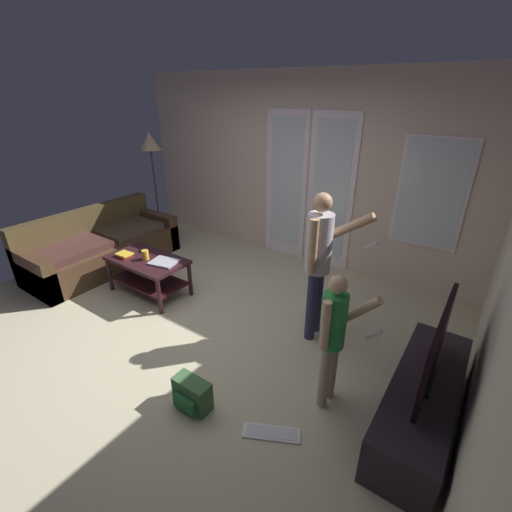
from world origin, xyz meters
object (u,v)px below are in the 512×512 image
Objects in this scene: coffee_table at (148,268)px; loose_keyboard at (271,433)px; backpack at (192,394)px; book_stack at (124,255)px; laptop_closed at (164,262)px; cup_near_edge at (145,255)px; flat_screen_tv at (436,348)px; person_adult at (320,256)px; floor_lamp at (150,147)px; person_child at (334,332)px; leather_couch at (102,248)px; tv_remote_black at (144,252)px; tv_stand at (422,402)px.

coffee_table is 2.57m from loose_keyboard.
book_stack reaches higher than backpack.
cup_near_edge is at bearing -178.72° from laptop_closed.
flat_screen_tv is 1.37m from loose_keyboard.
coffee_table is 0.65× the size of person_adult.
floor_lamp is 2.22m from book_stack.
coffee_table is 0.19m from cup_near_edge.
backpack is 1.03× the size of laptop_closed.
cup_near_edge is (-0.26, -0.06, 0.05)m from laptop_closed.
coffee_table is 2.65m from person_child.
leather_couch reaches higher than book_stack.
person_child is 5.92× the size of book_stack.
laptop_closed reaches higher than loose_keyboard.
tv_remote_black is at bearing 159.69° from laptop_closed.
leather_couch is 1.22m from cup_near_edge.
floor_lamp is at bearing 163.83° from person_adult.
tv_stand is 0.87× the size of floor_lamp.
backpack is at bearing -104.97° from person_adult.
person_child is at bearing -21.43° from laptop_closed.
coffee_table is at bearing 178.35° from tv_stand.
person_child reaches higher than cup_near_edge.
laptop_closed is at bearing 156.93° from loose_keyboard.
coffee_table is (1.17, -0.13, 0.07)m from leather_couch.
leather_couch is at bearing 164.72° from book_stack.
leather_couch is 1.37× the size of person_adult.
tv_stand is 1.48m from person_adult.
book_stack is at bearing -109.95° from tv_remote_black.
cup_near_edge is (-2.09, -0.44, -0.38)m from person_adult.
person_adult reaches higher than flat_screen_tv.
leather_couch is 3.72m from loose_keyboard.
tv_stand is at bearing -1.29° from cup_near_edge.
coffee_table is 3.28m from tv_stand.
flat_screen_tv is 0.72m from person_child.
person_adult is 4.82× the size of backpack.
coffee_table is 0.66× the size of tv_stand.
loose_keyboard is at bearing -31.02° from floor_lamp.
person_child is at bearing 69.33° from loose_keyboard.
flat_screen_tv is at bearing -23.72° from person_adult.
cup_near_edge is at bearing 149.78° from backpack.
leather_couch is at bearing 172.88° from cup_near_edge.
book_stack reaches higher than tv_remote_black.
book_stack reaches higher than coffee_table.
person_child reaches higher than laptop_closed.
loose_keyboard is (3.86, -2.32, -1.51)m from floor_lamp.
loose_keyboard is 2.58m from cup_near_edge.
tv_remote_black is (1.30, -1.36, -1.02)m from floor_lamp.
person_child reaches higher than coffee_table.
book_stack is at bearing -161.46° from cup_near_edge.
coffee_table is 0.31m from laptop_closed.
tv_stand is 3.57m from book_stack.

